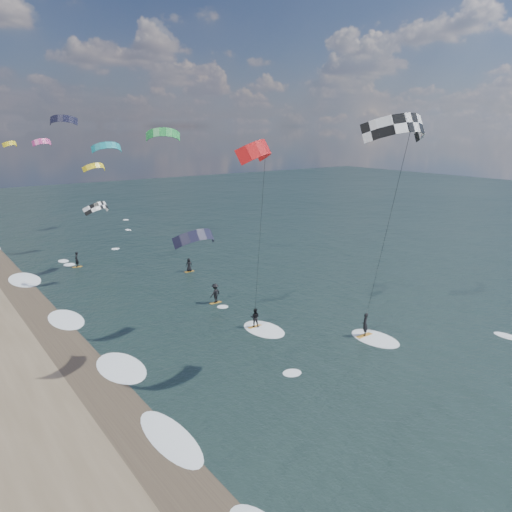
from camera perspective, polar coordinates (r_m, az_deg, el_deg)
ground at (r=29.83m, az=16.01°, el=-17.72°), size 260.00×260.00×0.00m
wet_sand_strip at (r=30.69m, az=-15.28°, el=-16.67°), size 3.00×240.00×0.00m
kitesurfer_near_a at (r=31.09m, az=16.43°, el=9.04°), size 7.81×8.33×16.79m
kitesurfer_near_b at (r=33.21m, az=0.90°, el=4.48°), size 6.93×8.93×15.42m
far_kitesurfers at (r=50.46m, az=-8.86°, el=-2.61°), size 10.64×20.51×1.86m
bg_kite_field at (r=65.19m, az=-18.27°, el=10.60°), size 12.42×74.31×10.36m
shoreline_surf at (r=34.98m, az=-16.26°, el=-12.65°), size 2.40×79.40×0.11m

